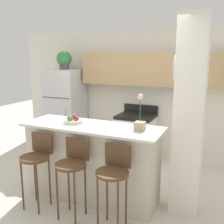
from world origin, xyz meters
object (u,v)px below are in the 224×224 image
stove_range (136,137)px  bar_stool_right (114,174)px  bar_stool_mid (72,166)px  fruit_bowl (73,120)px  orchid_vase (140,121)px  refrigerator (66,110)px  potted_plant_on_fridge (64,60)px  bar_stool_left (37,159)px

stove_range → bar_stool_right: bearing=-77.5°
bar_stool_mid → bar_stool_right: size_ratio=1.00×
stove_range → fruit_bowl: size_ratio=3.89×
orchid_vase → fruit_bowl: 1.00m
bar_stool_mid → refrigerator: bearing=125.7°
bar_stool_right → potted_plant_on_fridge: (-2.10, 2.14, 1.28)m
bar_stool_mid → bar_stool_right: 0.57m
refrigerator → bar_stool_mid: (1.53, -2.14, -0.19)m
stove_range → orchid_vase: (0.62, -1.64, 0.75)m
refrigerator → stove_range: bearing=1.8°
orchid_vase → fruit_bowl: (-1.00, -0.03, -0.08)m
bar_stool_right → orchid_vase: (0.13, 0.54, 0.52)m
orchid_vase → fruit_bowl: bearing=-178.3°
stove_range → refrigerator: bearing=-178.2°
bar_stool_mid → potted_plant_on_fridge: size_ratio=2.64×
fruit_bowl → potted_plant_on_fridge: bearing=127.2°
orchid_vase → fruit_bowl: size_ratio=1.73×
stove_range → orchid_vase: 1.91m
potted_plant_on_fridge → bar_stool_right: bearing=-45.5°
refrigerator → potted_plant_on_fridge: bearing=117.4°
bar_stool_left → bar_stool_right: same height
refrigerator → bar_stool_right: bearing=-45.5°
orchid_vase → bar_stool_right: bearing=-103.4°
potted_plant_on_fridge → stove_range: bearing=1.8°
bar_stool_left → bar_stool_right: 1.13m
bar_stool_mid → bar_stool_right: (0.57, 0.00, 0.00)m
bar_stool_left → potted_plant_on_fridge: 2.67m
potted_plant_on_fridge → fruit_bowl: size_ratio=1.40×
orchid_vase → bar_stool_left: bearing=-156.6°
bar_stool_mid → orchid_vase: (0.70, 0.54, 0.52)m
bar_stool_mid → potted_plant_on_fridge: bearing=125.7°
stove_range → potted_plant_on_fridge: (-1.61, -0.05, 1.51)m
refrigerator → potted_plant_on_fridge: potted_plant_on_fridge is taller
stove_range → potted_plant_on_fridge: potted_plant_on_fridge is taller
bar_stool_left → fruit_bowl: size_ratio=3.70×
bar_stool_mid → fruit_bowl: bearing=120.3°
stove_range → bar_stool_left: (-0.64, -2.19, 0.23)m
stove_range → orchid_vase: orchid_vase is taller
refrigerator → fruit_bowl: refrigerator is taller
bar_stool_left → fruit_bowl: (0.26, 0.52, 0.44)m
stove_range → bar_stool_mid: size_ratio=1.05×
bar_stool_mid → potted_plant_on_fridge: potted_plant_on_fridge is taller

